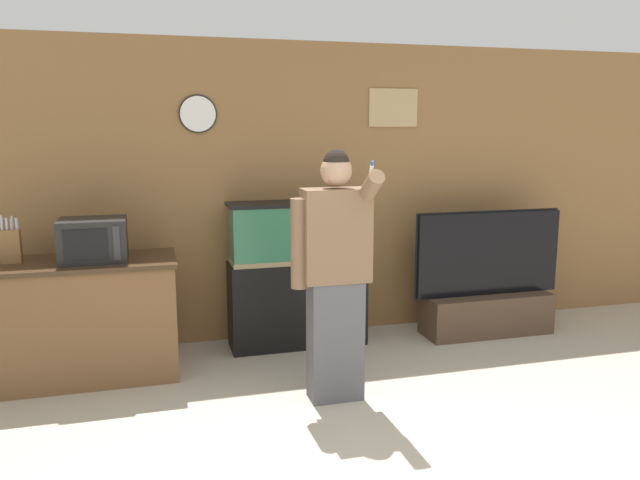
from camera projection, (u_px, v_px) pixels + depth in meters
name	position (u px, v px, depth m)	size (l,w,h in m)	color
wall_back_paneled	(308.00, 192.00, 5.57)	(10.00, 0.08, 2.60)	olive
counter_island	(84.00, 319.00, 4.67)	(1.37, 0.67, 0.90)	brown
microwave	(93.00, 240.00, 4.56)	(0.47, 0.39, 0.31)	black
knife_block	(11.00, 245.00, 4.49)	(0.14, 0.09, 0.35)	brown
aquarium_on_stand	(297.00, 274.00, 5.34)	(1.17, 0.37, 1.25)	black
tv_on_stand	(487.00, 298.00, 5.70)	(1.42, 0.40, 1.14)	#4C3828
person_standing	(334.00, 273.00, 4.21)	(0.55, 0.41, 1.73)	#515156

